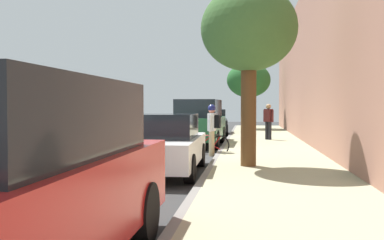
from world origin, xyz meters
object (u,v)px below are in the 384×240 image
object	(u,v)px
street_tree_mid_block	(249,81)
pedestrian_on_phone	(268,119)
parked_suv_green_mid	(199,122)
bicycle_at_curb	(207,144)
cyclist_with_backpack	(213,124)
parked_suv_red_nearest	(18,179)
parked_sedan_white_second	(164,144)
parked_sedan_black_far	(212,122)
street_tree_near_cyclist	(249,31)

from	to	relation	value
street_tree_mid_block	pedestrian_on_phone	xyz separation A→B (m)	(0.93, -10.04, -2.39)
street_tree_mid_block	parked_suv_green_mid	bearing A→B (deg)	-99.86
bicycle_at_curb	street_tree_mid_block	size ratio (longest dim) A/B	0.35
cyclist_with_backpack	pedestrian_on_phone	distance (m)	6.09
parked_suv_red_nearest	pedestrian_on_phone	bearing A→B (deg)	79.49
bicycle_at_curb	street_tree_mid_block	world-z (taller)	street_tree_mid_block
street_tree_mid_block	pedestrian_on_phone	size ratio (longest dim) A/B	2.75
pedestrian_on_phone	parked_sedan_white_second	bearing A→B (deg)	-107.36
parked_sedan_black_far	parked_suv_green_mid	bearing A→B (deg)	-89.59
parked_sedan_white_second	street_tree_near_cyclist	xyz separation A→B (m)	(2.13, 0.64, 2.92)
parked_sedan_white_second	parked_sedan_black_far	world-z (taller)	same
cyclist_with_backpack	pedestrian_on_phone	size ratio (longest dim) A/B	1.06
parked_sedan_black_far	pedestrian_on_phone	size ratio (longest dim) A/B	2.70
parked_suv_green_mid	parked_sedan_black_far	distance (m)	7.44
street_tree_near_cyclist	bicycle_at_curb	bearing A→B (deg)	110.52
parked_sedan_white_second	pedestrian_on_phone	bearing A→B (deg)	72.64
parked_suv_red_nearest	street_tree_mid_block	xyz separation A→B (m)	(2.18, 26.77, 2.45)
parked_sedan_white_second	bicycle_at_curb	world-z (taller)	parked_sedan_white_second
bicycle_at_curb	pedestrian_on_phone	bearing A→B (deg)	65.64
parked_suv_red_nearest	cyclist_with_backpack	bearing A→B (deg)	85.06
parked_suv_green_mid	pedestrian_on_phone	bearing A→B (deg)	33.99
cyclist_with_backpack	street_tree_near_cyclist	xyz separation A→B (m)	(1.23, -3.42, 2.58)
parked_sedan_black_far	street_tree_mid_block	world-z (taller)	street_tree_mid_block
bicycle_at_curb	cyclist_with_backpack	xyz separation A→B (m)	(0.22, -0.45, 0.72)
parked_sedan_black_far	parked_sedan_white_second	bearing A→B (deg)	-89.90
parked_sedan_black_far	bicycle_at_curb	bearing A→B (deg)	-86.22
parked_sedan_black_far	pedestrian_on_phone	bearing A→B (deg)	-60.31
cyclist_with_backpack	parked_sedan_black_far	bearing A→B (deg)	94.78
parked_suv_red_nearest	parked_suv_green_mid	bearing A→B (deg)	89.69
parked_sedan_white_second	street_tree_mid_block	world-z (taller)	street_tree_mid_block
parked_suv_red_nearest	parked_sedan_white_second	bearing A→B (deg)	89.55
parked_sedan_white_second	cyclist_with_backpack	world-z (taller)	cyclist_with_backpack
street_tree_near_cyclist	pedestrian_on_phone	size ratio (longest dim) A/B	2.82
parked_suv_red_nearest	street_tree_near_cyclist	world-z (taller)	street_tree_near_cyclist
parked_suv_green_mid	street_tree_near_cyclist	world-z (taller)	street_tree_near_cyclist
street_tree_near_cyclist	parked_sedan_white_second	bearing A→B (deg)	-163.19
street_tree_mid_block	pedestrian_on_phone	bearing A→B (deg)	-84.73
parked_sedan_white_second	parked_suv_green_mid	size ratio (longest dim) A/B	0.94
parked_suv_green_mid	parked_sedan_black_far	xyz separation A→B (m)	(-0.05, 7.44, -0.27)
parked_suv_red_nearest	cyclist_with_backpack	size ratio (longest dim) A/B	2.66
parked_sedan_white_second	parked_suv_green_mid	xyz separation A→B (m)	(0.03, 7.72, 0.27)
cyclist_with_backpack	street_tree_mid_block	size ratio (longest dim) A/B	0.39
street_tree_mid_block	parked_suv_red_nearest	bearing A→B (deg)	-94.66
parked_sedan_black_far	cyclist_with_backpack	xyz separation A→B (m)	(0.93, -11.10, 0.33)
parked_sedan_black_far	street_tree_near_cyclist	size ratio (longest dim) A/B	0.96
parked_sedan_black_far	street_tree_near_cyclist	bearing A→B (deg)	-81.56
parked_sedan_black_far	cyclist_with_backpack	size ratio (longest dim) A/B	2.54
parked_sedan_white_second	parked_suv_red_nearest	bearing A→B (deg)	-90.45
street_tree_near_cyclist	parked_sedan_black_far	bearing A→B (deg)	98.44
parked_suv_red_nearest	street_tree_near_cyclist	distance (m)	8.35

